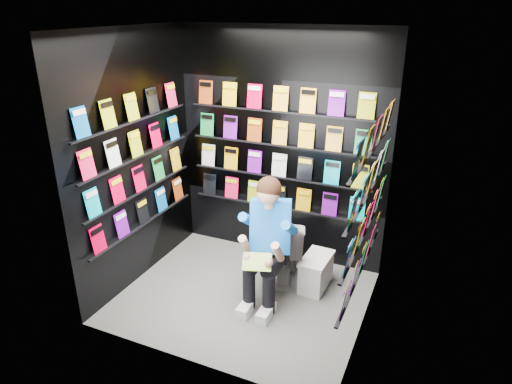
% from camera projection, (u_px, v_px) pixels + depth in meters
% --- Properties ---
extents(floor, '(2.40, 2.40, 0.00)m').
position_uv_depth(floor, '(243.00, 297.00, 4.68)').
color(floor, '#5E5E5C').
rests_on(floor, ground).
extents(ceiling, '(2.40, 2.40, 0.00)m').
position_uv_depth(ceiling, '(240.00, 28.00, 3.68)').
color(ceiling, white).
rests_on(ceiling, floor).
extents(wall_back, '(2.40, 0.04, 2.60)m').
position_uv_depth(wall_back, '(281.00, 149.00, 5.03)').
color(wall_back, black).
rests_on(wall_back, floor).
extents(wall_front, '(2.40, 0.04, 2.60)m').
position_uv_depth(wall_front, '(183.00, 223.00, 3.34)').
color(wall_front, black).
rests_on(wall_front, floor).
extents(wall_left, '(0.04, 2.00, 2.60)m').
position_uv_depth(wall_left, '(135.00, 161.00, 4.63)').
color(wall_left, black).
rests_on(wall_left, floor).
extents(wall_right, '(0.04, 2.00, 2.60)m').
position_uv_depth(wall_right, '(374.00, 199.00, 3.74)').
color(wall_right, black).
rests_on(wall_right, floor).
extents(comics_back, '(2.10, 0.06, 1.37)m').
position_uv_depth(comics_back, '(280.00, 149.00, 5.00)').
color(comics_back, '#DC0035').
rests_on(comics_back, wall_back).
extents(comics_left, '(0.06, 1.70, 1.37)m').
position_uv_depth(comics_left, '(137.00, 161.00, 4.61)').
color(comics_left, '#DC0035').
rests_on(comics_left, wall_left).
extents(comics_right, '(0.06, 1.70, 1.37)m').
position_uv_depth(comics_right, '(370.00, 198.00, 3.74)').
color(comics_right, '#DC0035').
rests_on(comics_right, wall_right).
extents(toilet, '(0.63, 0.84, 0.73)m').
position_uv_depth(toilet, '(284.00, 246.00, 4.90)').
color(toilet, white).
rests_on(toilet, floor).
extents(longbox, '(0.26, 0.45, 0.33)m').
position_uv_depth(longbox, '(316.00, 274.00, 4.78)').
color(longbox, white).
rests_on(longbox, floor).
extents(longbox_lid, '(0.29, 0.47, 0.03)m').
position_uv_depth(longbox_lid, '(317.00, 259.00, 4.71)').
color(longbox_lid, white).
rests_on(longbox_lid, longbox).
extents(reader, '(0.75, 0.91, 1.44)m').
position_uv_depth(reader, '(271.00, 227.00, 4.42)').
color(reader, blue).
rests_on(reader, toilet).
extents(held_comic, '(0.30, 0.23, 0.11)m').
position_uv_depth(held_comic, '(257.00, 262.00, 4.21)').
color(held_comic, green).
rests_on(held_comic, reader).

